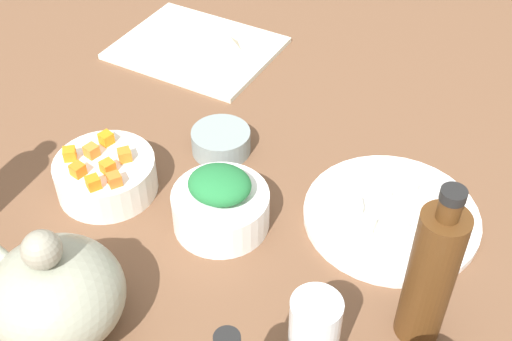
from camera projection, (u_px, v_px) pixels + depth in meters
tabletop at (256, 202)px, 100.30cm from camera, size 190.00×190.00×3.00cm
cutting_board at (197, 48)px, 128.98cm from camera, size 29.53×23.65×1.00cm
plate_tofu at (391, 216)px, 95.26cm from camera, size 25.34×25.34×1.20cm
bowl_greens at (221, 209)px, 93.08cm from camera, size 13.76×13.76×5.74cm
bowl_carrots at (106, 176)px, 98.42cm from camera, size 14.97×14.97×5.49cm
bowl_small_side at (221, 141)px, 105.69cm from camera, size 9.46×9.46×3.83cm
teapot at (56, 293)px, 77.82cm from camera, size 17.84×16.20×16.53cm
bottle_1 at (431, 275)px, 74.72cm from camera, size 5.54×5.54×23.79cm
drinking_glass_1 at (314, 335)px, 74.36cm from camera, size 5.85×5.85×11.58cm
carrot_cube_0 at (78, 170)px, 93.96cm from camera, size 2.10×2.10×1.80cm
carrot_cube_1 at (106, 138)px, 99.18cm from camera, size 2.19×2.19×1.80cm
carrot_cube_2 at (92, 151)px, 97.02cm from camera, size 2.14×2.14×1.80cm
carrot_cube_3 at (125, 155)px, 96.37cm from camera, size 2.53×2.53×1.80cm
carrot_cube_4 at (70, 154)px, 96.54cm from camera, size 2.54×2.54×1.80cm
carrot_cube_5 at (93, 183)px, 91.98cm from camera, size 2.46×2.46×1.80cm
carrot_cube_6 at (108, 167)px, 94.44cm from camera, size 2.26×2.26×1.80cm
carrot_cube_7 at (114, 179)px, 92.47cm from camera, size 2.49×2.49×1.80cm
chopped_greens_mound at (220, 185)px, 89.85cm from camera, size 10.13×9.32×3.86cm
tofu_cube_0 at (382, 193)px, 96.32cm from camera, size 3.08×3.08×2.20cm
tofu_cube_1 at (398, 226)px, 91.52cm from camera, size 3.08×3.08×2.20cm
tofu_cube_2 at (354, 206)px, 94.28cm from camera, size 3.00×3.00×2.20cm
tofu_cube_3 at (416, 206)px, 94.36cm from camera, size 3.03×3.03×2.20cm
tofu_cube_4 at (367, 225)px, 91.61cm from camera, size 2.40×2.40×2.20cm
tofu_cube_5 at (430, 224)px, 91.75cm from camera, size 2.83×2.83×2.20cm
tofu_cube_6 at (408, 186)px, 97.34cm from camera, size 3.08×3.08×2.20cm
dumpling_0 at (165, 23)px, 132.93cm from camera, size 7.81×7.73×2.27cm
dumpling_1 at (221, 28)px, 130.76cm from camera, size 7.07×6.66×2.99cm
dumpling_2 at (207, 55)px, 123.55cm from camera, size 5.99×6.16×2.97cm
dumpling_3 at (195, 38)px, 128.14cm from camera, size 5.90×5.70×2.91cm
dumpling_4 at (230, 42)px, 127.08cm from camera, size 3.87×4.50×2.65cm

